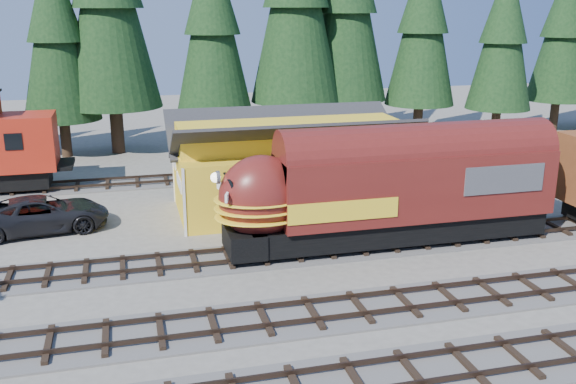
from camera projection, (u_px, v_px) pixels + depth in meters
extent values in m
plane|color=#6B665B|center=(356.00, 287.00, 25.50)|extent=(120.00, 120.00, 0.00)
cube|color=#4C4947|center=(519.00, 232.00, 31.60)|extent=(68.00, 3.20, 0.08)
cube|color=#38281E|center=(528.00, 232.00, 30.87)|extent=(68.00, 0.08, 0.16)
cube|color=#38281E|center=(511.00, 223.00, 32.21)|extent=(68.00, 0.08, 0.16)
cube|color=#4C4947|center=(104.00, 185.00, 39.84)|extent=(32.00, 3.20, 0.08)
cube|color=#38281E|center=(104.00, 185.00, 39.12)|extent=(32.00, 0.08, 0.16)
cube|color=#38281E|center=(104.00, 179.00, 40.46)|extent=(32.00, 0.08, 0.16)
cube|color=yellow|center=(290.00, 179.00, 34.79)|extent=(12.00, 6.00, 3.40)
cube|color=yellow|center=(290.00, 135.00, 34.12)|extent=(11.88, 3.30, 1.44)
cube|color=white|center=(179.00, 182.00, 32.28)|extent=(0.06, 2.40, 0.60)
cone|color=black|center=(55.00, 32.00, 45.20)|extent=(5.50, 5.50, 12.53)
cone|color=black|center=(212.00, 24.00, 47.27)|extent=(5.78, 5.78, 13.16)
cone|color=black|center=(347.00, 2.00, 50.68)|extent=(6.75, 6.75, 15.38)
cone|color=black|center=(423.00, 24.00, 51.85)|extent=(5.72, 5.72, 13.03)
cone|color=black|center=(504.00, 35.00, 51.30)|extent=(5.22, 5.22, 11.90)
cone|color=black|center=(564.00, 29.00, 55.31)|extent=(5.41, 5.41, 12.31)
cube|color=black|center=(397.00, 227.00, 29.80)|extent=(14.09, 2.52, 1.09)
cube|color=#5F1A15|center=(415.00, 183.00, 29.42)|extent=(12.85, 2.97, 2.97)
ellipsoid|color=#5F1A15|center=(261.00, 197.00, 27.73)|extent=(3.76, 2.91, 3.66)
cube|color=#38383A|center=(487.00, 171.00, 30.20)|extent=(3.95, 3.03, 1.29)
sphere|color=white|center=(216.00, 178.00, 26.98)|extent=(0.43, 0.43, 0.43)
imported|color=black|center=(42.00, 214.00, 31.58)|extent=(6.66, 3.72, 1.76)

